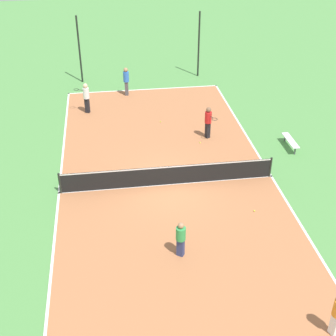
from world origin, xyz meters
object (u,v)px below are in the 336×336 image
Objects in this scene: fence_post_back_right at (199,45)px; tennis_ball_near_net at (254,211)px; player_coach_red at (208,120)px; tennis_ball_far_baseline at (252,161)px; tennis_ball_right_alley at (200,143)px; tennis_ball_midcourt at (160,122)px; fence_post_back_left at (79,50)px; tennis_net at (168,175)px; bench at (290,141)px; player_far_green at (181,237)px; player_near_white at (86,96)px; player_near_blue at (126,79)px.

tennis_ball_near_net is at bearing -92.63° from fence_post_back_right.
player_coach_red is 6.85m from tennis_ball_near_net.
tennis_ball_near_net is at bearing -105.12° from tennis_ball_far_baseline.
player_coach_red is 1.26m from tennis_ball_right_alley.
player_coach_red is 0.39× the size of fence_post_back_right.
tennis_ball_near_net is 1.00× the size of tennis_ball_right_alley.
fence_post_back_left reaches higher than tennis_ball_midcourt.
fence_post_back_right is at bearing 73.28° from tennis_net.
player_far_green reaches higher than bench.
fence_post_back_right is (7.71, 5.12, 1.16)m from player_near_white.
bench is 25.24× the size of tennis_ball_right_alley.
player_far_green is 18.72m from fence_post_back_right.
tennis_ball_near_net is (-3.45, -5.09, -0.33)m from bench.
tennis_ball_midcourt is (1.64, -4.25, -1.02)m from player_near_blue.
player_near_blue is 6.03m from fence_post_back_right.
player_near_blue reaches higher than player_coach_red.
tennis_net is at bearing 142.47° from tennis_ball_near_net.
player_near_white reaches higher than tennis_ball_midcourt.
tennis_ball_near_net is at bearing 145.86° from bench.
tennis_ball_midcourt is at bearing 107.59° from tennis_ball_near_net.
fence_post_back_left reaches higher than tennis_ball_right_alley.
fence_post_back_right is at bearing 91.60° from tennis_ball_far_baseline.
player_coach_red reaches higher than bench.
tennis_ball_far_baseline is (-2.38, -1.13, -0.33)m from bench.
fence_post_back_left is (-6.27, 9.83, 2.18)m from tennis_ball_right_alley.
player_coach_red reaches higher than tennis_ball_midcourt.
fence_post_back_right reaches higher than player_far_green.
tennis_ball_right_alley is at bearing 107.15° from player_far_green.
tennis_ball_far_baseline is (4.58, 6.14, -0.80)m from player_far_green.
player_near_blue reaches higher than tennis_ball_far_baseline.
player_near_white reaches higher than tennis_ball_far_baseline.
tennis_ball_midcourt is (-2.28, 2.20, -0.98)m from player_coach_red.
tennis_ball_near_net is (2.84, -8.95, 0.00)m from tennis_ball_midcourt.
player_near_blue is 15.42m from player_far_green.
tennis_ball_midcourt is at bearing 122.33° from tennis_ball_right_alley.
player_near_blue is 0.41× the size of fence_post_back_right.
player_near_white is 26.85× the size of tennis_ball_near_net.
tennis_ball_midcourt is at bearing 29.95° from player_near_blue.
player_near_blue reaches higher than tennis_ball_midcourt.
bench is at bearing 55.86° from tennis_ball_near_net.
player_near_white is at bearing 139.34° from tennis_ball_far_baseline.
player_near_blue is (-7.93, 8.11, 0.69)m from bench.
tennis_net is at bearing 120.93° from player_far_green.
tennis_ball_midcourt is 0.02× the size of fence_post_back_right.
tennis_ball_far_baseline is 6.34m from tennis_ball_midcourt.
player_near_blue is at bearing 111.11° from tennis_ball_midcourt.
tennis_ball_right_alley is 10.23m from fence_post_back_right.
tennis_ball_right_alley is at bearing -57.67° from tennis_ball_midcourt.
tennis_net reaches higher than tennis_ball_right_alley.
fence_post_back_right is at bearing 127.06° from player_near_blue.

